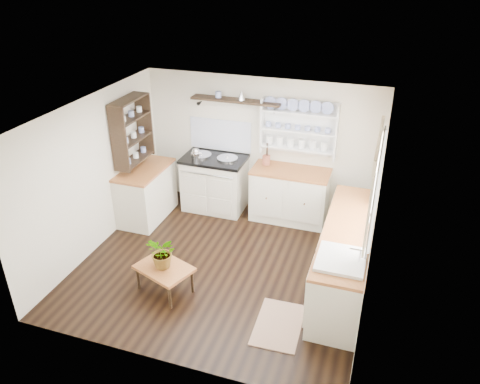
# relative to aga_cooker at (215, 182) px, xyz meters

# --- Properties ---
(floor) EXTENTS (4.00, 3.80, 0.01)m
(floor) POSITION_rel_aga_cooker_xyz_m (0.72, -1.57, -0.49)
(floor) COLOR black
(floor) RESTS_ON ground
(wall_back) EXTENTS (4.00, 0.02, 2.30)m
(wall_back) POSITION_rel_aga_cooker_xyz_m (0.72, 0.33, 0.66)
(wall_back) COLOR silver
(wall_back) RESTS_ON ground
(wall_right) EXTENTS (0.02, 3.80, 2.30)m
(wall_right) POSITION_rel_aga_cooker_xyz_m (2.72, -1.57, 0.66)
(wall_right) COLOR silver
(wall_right) RESTS_ON ground
(wall_left) EXTENTS (0.02, 3.80, 2.30)m
(wall_left) POSITION_rel_aga_cooker_xyz_m (-1.28, -1.57, 0.66)
(wall_left) COLOR silver
(wall_left) RESTS_ON ground
(ceiling) EXTENTS (4.00, 3.80, 0.01)m
(ceiling) POSITION_rel_aga_cooker_xyz_m (0.72, -1.57, 1.81)
(ceiling) COLOR white
(ceiling) RESTS_ON wall_back
(window) EXTENTS (0.08, 1.55, 1.22)m
(window) POSITION_rel_aga_cooker_xyz_m (2.67, -1.42, 1.08)
(window) COLOR white
(window) RESTS_ON wall_right
(aga_cooker) EXTENTS (1.07, 0.74, 0.99)m
(aga_cooker) POSITION_rel_aga_cooker_xyz_m (0.00, 0.00, 0.00)
(aga_cooker) COLOR beige
(aga_cooker) RESTS_ON floor
(back_cabinets) EXTENTS (1.27, 0.63, 0.90)m
(back_cabinets) POSITION_rel_aga_cooker_xyz_m (1.32, 0.03, -0.03)
(back_cabinets) COLOR beige
(back_cabinets) RESTS_ON floor
(right_cabinets) EXTENTS (0.62, 2.43, 0.90)m
(right_cabinets) POSITION_rel_aga_cooker_xyz_m (2.42, -1.47, -0.03)
(right_cabinets) COLOR beige
(right_cabinets) RESTS_ON floor
(belfast_sink) EXTENTS (0.55, 0.60, 0.45)m
(belfast_sink) POSITION_rel_aga_cooker_xyz_m (2.42, -2.22, 0.31)
(belfast_sink) COLOR white
(belfast_sink) RESTS_ON right_cabinets
(left_cabinets) EXTENTS (0.62, 1.13, 0.90)m
(left_cabinets) POSITION_rel_aga_cooker_xyz_m (-0.98, -0.67, -0.03)
(left_cabinets) COLOR beige
(left_cabinets) RESTS_ON floor
(plate_rack) EXTENTS (1.20, 0.22, 0.90)m
(plate_rack) POSITION_rel_aga_cooker_xyz_m (1.37, 0.29, 1.07)
(plate_rack) COLOR white
(plate_rack) RESTS_ON wall_back
(high_shelf) EXTENTS (1.50, 0.29, 0.16)m
(high_shelf) POSITION_rel_aga_cooker_xyz_m (0.32, 0.21, 1.42)
(high_shelf) COLOR black
(high_shelf) RESTS_ON wall_back
(left_shelving) EXTENTS (0.28, 0.80, 1.05)m
(left_shelving) POSITION_rel_aga_cooker_xyz_m (-1.12, -0.67, 1.06)
(left_shelving) COLOR black
(left_shelving) RESTS_ON wall_left
(kettle) EXTENTS (0.16, 0.16, 0.20)m
(kettle) POSITION_rel_aga_cooker_xyz_m (-0.28, -0.12, 0.54)
(kettle) COLOR silver
(kettle) RESTS_ON aga_cooker
(utensil_crock) EXTENTS (0.13, 0.13, 0.15)m
(utensil_crock) POSITION_rel_aga_cooker_xyz_m (0.88, 0.11, 0.50)
(utensil_crock) COLOR brown
(utensil_crock) RESTS_ON back_cabinets
(center_table) EXTENTS (0.84, 0.72, 0.38)m
(center_table) POSITION_rel_aga_cooker_xyz_m (0.19, -2.36, -0.15)
(center_table) COLOR brown
(center_table) RESTS_ON floor
(potted_plant) EXTENTS (0.53, 0.52, 0.45)m
(potted_plant) POSITION_rel_aga_cooker_xyz_m (0.19, -2.36, 0.12)
(potted_plant) COLOR #3F7233
(potted_plant) RESTS_ON center_table
(floor_rug) EXTENTS (0.58, 0.87, 0.02)m
(floor_rug) POSITION_rel_aga_cooker_xyz_m (1.79, -2.52, -0.48)
(floor_rug) COLOR #7E5E49
(floor_rug) RESTS_ON floor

